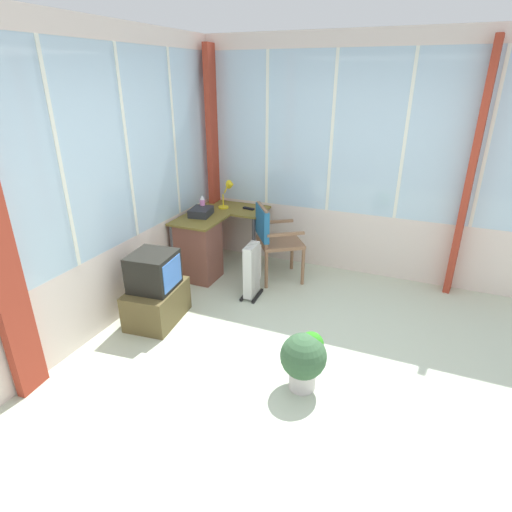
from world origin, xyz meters
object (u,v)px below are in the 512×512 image
object	(u,v)px
spray_bottle	(203,204)
wooden_armchair	(270,233)
desk_lamp	(229,190)
paper_tray	(201,212)
space_heater	(252,270)
desk	(200,246)
tv_remote	(249,208)
potted_plant	(304,357)
tv_on_stand	(156,292)

from	to	relation	value
spray_bottle	wooden_armchair	world-z (taller)	spray_bottle
desk_lamp	spray_bottle	xyz separation A→B (m)	(-0.34, 0.20, -0.12)
paper_tray	space_heater	bearing A→B (deg)	-113.30
desk	desk_lamp	distance (m)	0.83
desk	tv_remote	world-z (taller)	tv_remote
potted_plant	tv_on_stand	bearing A→B (deg)	76.91
desk_lamp	tv_remote	size ratio (longest dim) A/B	2.32
desk	space_heater	xyz separation A→B (m)	(-0.20, -0.77, -0.08)
tv_remote	space_heater	distance (m)	0.99
tv_on_stand	potted_plant	bearing A→B (deg)	-103.09
spray_bottle	wooden_armchair	bearing A→B (deg)	-91.01
desk	paper_tray	distance (m)	0.41
spray_bottle	space_heater	xyz separation A→B (m)	(-0.48, -0.87, -0.52)
tv_remote	paper_tray	world-z (taller)	paper_tray
wooden_armchair	space_heater	xyz separation A→B (m)	(-0.46, 0.03, -0.28)
desk_lamp	tv_remote	distance (m)	0.34
spray_bottle	tv_on_stand	xyz separation A→B (m)	(-1.31, -0.19, -0.52)
tv_on_stand	wooden_armchair	bearing A→B (deg)	-28.73
potted_plant	space_heater	bearing A→B (deg)	38.27
space_heater	tv_on_stand	bearing A→B (deg)	140.83
paper_tray	space_heater	xyz separation A→B (m)	(-0.35, -0.82, -0.46)
desk	paper_tray	bearing A→B (deg)	19.88
desk	spray_bottle	xyz separation A→B (m)	(0.27, 0.10, 0.44)
wooden_armchair	tv_on_stand	world-z (taller)	wooden_armchair
desk	spray_bottle	world-z (taller)	spray_bottle
spray_bottle	space_heater	distance (m)	1.12
wooden_armchair	potted_plant	xyz separation A→B (m)	(-1.68, -0.93, -0.31)
desk	tv_on_stand	bearing A→B (deg)	-175.17
desk_lamp	wooden_armchair	xyz separation A→B (m)	(-0.35, -0.70, -0.36)
paper_tray	tv_on_stand	bearing A→B (deg)	-173.19
wooden_armchair	paper_tray	bearing A→B (deg)	97.08
potted_plant	tv_remote	bearing A→B (deg)	33.91
desk	potted_plant	distance (m)	2.24
wooden_armchair	spray_bottle	bearing A→B (deg)	88.99
wooden_armchair	space_heater	bearing A→B (deg)	176.34
desk_lamp	wooden_armchair	distance (m)	0.86
tv_on_stand	tv_remote	bearing A→B (deg)	-9.77
desk	spray_bottle	size ratio (longest dim) A/B	5.23
tv_remote	space_heater	xyz separation A→B (m)	(-0.80, -0.40, -0.43)
paper_tray	space_heater	distance (m)	1.01
spray_bottle	desk_lamp	bearing A→B (deg)	-31.17
tv_remote	wooden_armchair	distance (m)	0.57
desk_lamp	potted_plant	world-z (taller)	desk_lamp
paper_tray	desk	bearing A→B (deg)	-160.12
tv_remote	desk	bearing A→B (deg)	158.64
desk	potted_plant	xyz separation A→B (m)	(-1.42, -1.73, -0.11)
tv_remote	tv_on_stand	xyz separation A→B (m)	(-1.64, 0.28, -0.42)
tv_remote	desk_lamp	bearing A→B (deg)	98.73
paper_tray	desk_lamp	bearing A→B (deg)	-18.96
paper_tray	potted_plant	bearing A→B (deg)	-131.39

